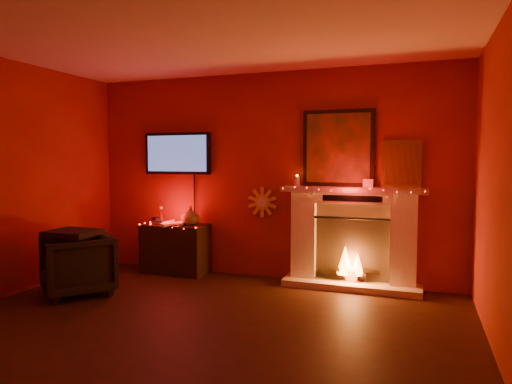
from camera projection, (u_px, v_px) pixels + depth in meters
room at (168, 186)px, 3.67m from camera, size 5.00×5.00×5.00m
fireplace at (352, 228)px, 5.57m from camera, size 1.72×0.40×2.18m
tv at (178, 154)px, 6.39m from camera, size 1.00×0.07×1.24m
sunburst_clock at (262, 202)px, 6.04m from camera, size 0.40×0.03×0.40m
console_table at (176, 246)px, 6.28m from camera, size 0.89×0.57×0.93m
armchair at (77, 264)px, 5.29m from camera, size 1.06×1.07×0.70m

